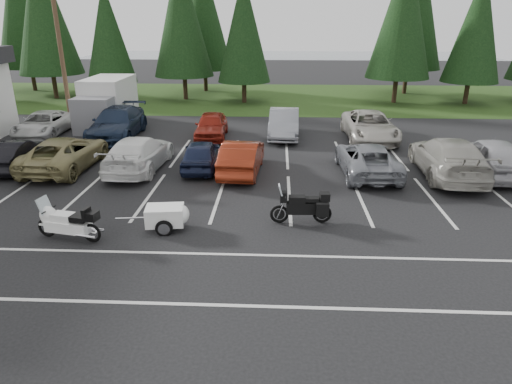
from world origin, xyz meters
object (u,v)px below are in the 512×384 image
object	(u,v)px
car_near_5	(242,157)
car_far_0	(43,124)
car_near_7	(448,157)
adventure_motorcycle	(301,204)
car_far_2	(211,125)
car_far_3	(284,124)
car_near_4	(201,154)
car_near_6	(367,159)
car_far_4	(370,126)
box_truck	(104,104)
car_near_3	(139,153)
car_near_1	(15,154)
car_near_8	(492,156)
cargo_trailer	(165,218)
car_far_1	(117,123)
touring_motorcycle	(67,219)
utility_pole	(61,49)
car_near_2	(65,153)

from	to	relation	value
car_near_5	car_far_0	size ratio (longest dim) A/B	0.92
car_near_7	adventure_motorcycle	bearing A→B (deg)	40.98
car_far_2	car_far_3	xyz separation A→B (m)	(4.10, 0.42, 0.06)
car_near_4	adventure_motorcycle	bearing A→B (deg)	124.80
car_near_6	car_far_4	bearing A→B (deg)	-103.01
box_truck	adventure_motorcycle	xyz separation A→B (m)	(11.53, -13.70, -0.76)
car_near_6	adventure_motorcycle	distance (m)	6.09
box_truck	car_near_3	distance (m)	9.48
car_near_3	car_far_4	size ratio (longest dim) A/B	0.93
car_far_2	car_far_4	distance (m)	8.86
car_near_1	car_near_6	bearing A→B (deg)	174.31
car_near_8	car_far_2	size ratio (longest dim) A/B	1.16
cargo_trailer	car_near_8	bearing A→B (deg)	18.42
car_near_6	cargo_trailer	distance (m)	9.58
car_near_3	car_far_2	distance (m)	6.36
car_far_1	car_near_1	bearing A→B (deg)	-117.54
car_near_7	touring_motorcycle	size ratio (longest dim) A/B	2.36
car_far_2	adventure_motorcycle	size ratio (longest dim) A/B	1.84
car_near_4	car_near_5	distance (m)	1.94
car_near_5	car_near_8	distance (m)	10.85
car_near_8	car_far_2	xyz separation A→B (m)	(-13.05, 5.83, -0.11)
car_far_0	car_near_7	bearing A→B (deg)	-19.98
car_far_2	car_near_1	bearing A→B (deg)	-145.68
car_far_4	car_far_1	bearing A→B (deg)	-179.85
box_truck	cargo_trailer	bearing A→B (deg)	-63.67
car_near_7	car_far_4	xyz separation A→B (m)	(-2.22, 6.04, -0.06)
car_near_7	car_far_2	distance (m)	12.64
car_near_4	car_far_1	bearing A→B (deg)	-45.66
car_far_0	car_far_1	bearing A→B (deg)	-7.85
utility_pole	car_near_4	size ratio (longest dim) A/B	2.31
utility_pole	car_near_8	size ratio (longest dim) A/B	1.87
car_near_7	box_truck	bearing A→B (deg)	-22.79
car_near_3	car_far_3	bearing A→B (deg)	-133.73
utility_pole	car_far_2	size ratio (longest dim) A/B	2.16
car_far_0	touring_motorcycle	bearing A→B (deg)	-64.56
touring_motorcycle	cargo_trailer	world-z (taller)	touring_motorcycle
car_far_1	cargo_trailer	bearing A→B (deg)	-66.84
car_far_2	car_far_3	distance (m)	4.13
car_near_4	car_near_6	xyz separation A→B (m)	(7.33, -0.41, 0.02)
car_far_3	car_near_2	bearing A→B (deg)	-145.60
box_truck	car_far_0	size ratio (longest dim) A/B	1.16
car_far_0	cargo_trailer	world-z (taller)	car_far_0
utility_pole	car_near_5	size ratio (longest dim) A/B	2.03
box_truck	car_near_5	bearing A→B (deg)	-42.97
car_far_4	adventure_motorcycle	xyz separation A→B (m)	(-4.29, -11.22, -0.08)
adventure_motorcycle	car_near_3	bearing A→B (deg)	139.21
box_truck	cargo_trailer	size ratio (longest dim) A/B	3.22
car_near_5	car_near_7	xyz separation A→B (m)	(8.87, 0.03, 0.10)
car_far_2	car_far_4	bearing A→B (deg)	-2.50
car_near_3	car_far_1	bearing A→B (deg)	-60.63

